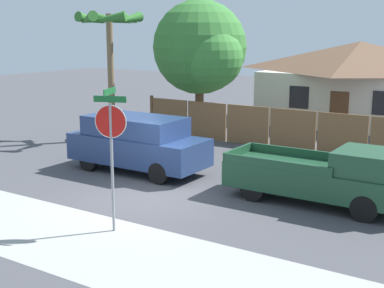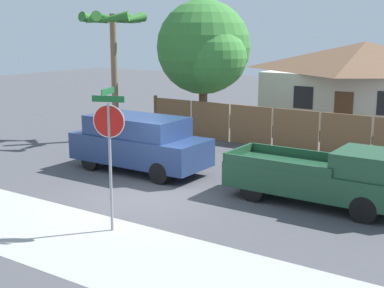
{
  "view_description": "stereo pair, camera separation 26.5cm",
  "coord_description": "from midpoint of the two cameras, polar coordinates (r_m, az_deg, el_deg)",
  "views": [
    {
      "loc": [
        9.42,
        -12.09,
        4.85
      ],
      "look_at": [
        1.19,
        0.68,
        1.6
      ],
      "focal_mm": 50.0,
      "sensor_mm": 36.0,
      "label": 1
    },
    {
      "loc": [
        9.64,
        -11.94,
        4.85
      ],
      "look_at": [
        1.19,
        0.68,
        1.6
      ],
      "focal_mm": 50.0,
      "sensor_mm": 36.0,
      "label": 2
    }
  ],
  "objects": [
    {
      "name": "stop_sign",
      "position": [
        12.84,
        -9.21,
        0.9
      ],
      "size": [
        0.77,
        0.69,
        3.52
      ],
      "rotation": [
        0.0,
        0.0,
        0.35
      ],
      "color": "gray",
      "rests_on": "ground"
    },
    {
      "name": "sidewalk_strip",
      "position": [
        13.6,
        -14.89,
        -9.22
      ],
      "size": [
        36.0,
        3.2,
        0.01
      ],
      "color": "#A3A39E",
      "rests_on": "ground"
    },
    {
      "name": "orange_pickup",
      "position": [
        15.47,
        13.54,
        -3.36
      ],
      "size": [
        5.14,
        1.86,
        1.7
      ],
      "rotation": [
        0.0,
        0.0,
        -0.0
      ],
      "color": "#1E472D",
      "rests_on": "ground"
    },
    {
      "name": "palm_tree",
      "position": [
        23.91,
        -9.12,
        11.89
      ],
      "size": [
        2.77,
        2.98,
        5.63
      ],
      "color": "brown",
      "rests_on": "ground"
    },
    {
      "name": "oak_tree",
      "position": [
        24.96,
        0.78,
        10.04
      ],
      "size": [
        4.58,
        4.36,
        6.25
      ],
      "color": "brown",
      "rests_on": "ground"
    },
    {
      "name": "wooden_fence",
      "position": [
        22.25,
        10.34,
        1.5
      ],
      "size": [
        14.53,
        0.12,
        1.78
      ],
      "color": "brown",
      "rests_on": "ground"
    },
    {
      "name": "red_suv",
      "position": [
        18.63,
        -6.24,
        0.18
      ],
      "size": [
        4.93,
        1.99,
        1.94
      ],
      "rotation": [
        0.0,
        0.0,
        -0.0
      ],
      "color": "navy",
      "rests_on": "ground"
    },
    {
      "name": "ground_plane",
      "position": [
        16.08,
        -5.38,
        -5.53
      ],
      "size": [
        80.0,
        80.0,
        0.0
      ],
      "primitive_type": "plane",
      "color": "#47474C"
    },
    {
      "name": "house",
      "position": [
        29.16,
        17.08,
        6.37
      ],
      "size": [
        9.76,
        6.5,
        4.28
      ],
      "color": "beige",
      "rests_on": "ground"
    }
  ]
}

